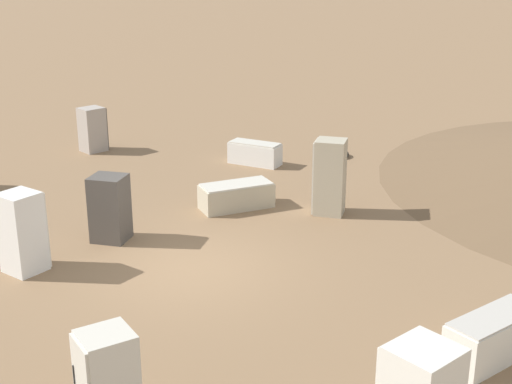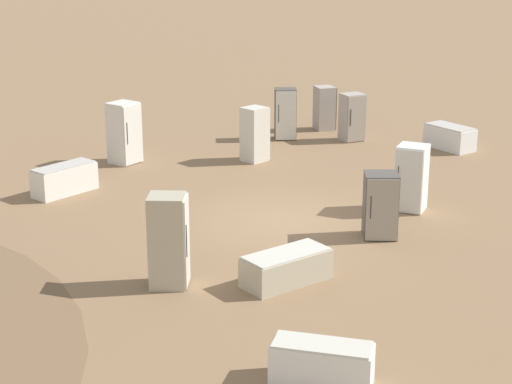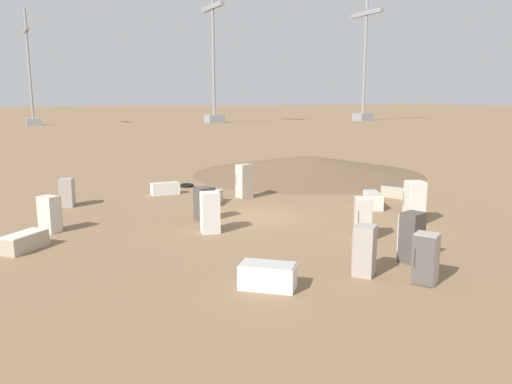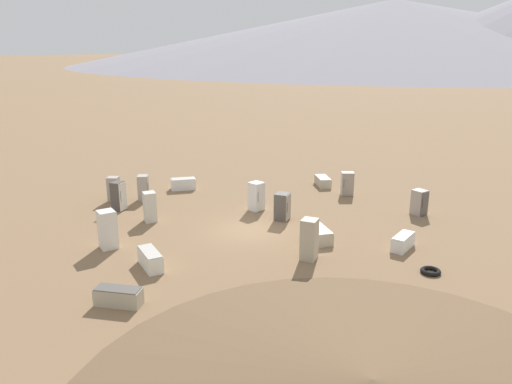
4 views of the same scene
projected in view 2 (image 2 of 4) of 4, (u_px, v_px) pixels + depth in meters
ground_plane at (286, 221)px, 21.15m from camera, size 1000.00×1000.00×0.00m
discarded_fridge_0 at (411, 178)px, 21.72m from camera, size 0.87×0.84×1.70m
discarded_fridge_1 at (255, 134)px, 26.27m from camera, size 0.94×0.91×1.68m
discarded_fridge_2 at (169, 241)px, 17.11m from camera, size 0.80×0.87×1.92m
discarded_fridge_3 at (286, 268)px, 17.43m from camera, size 1.93×1.81×0.66m
discarded_fridge_5 at (352, 117)px, 28.76m from camera, size 0.94×0.95×1.60m
discarded_fridge_7 at (124, 133)px, 26.02m from camera, size 1.02×1.03×1.88m
discarded_fridge_9 at (381, 205)px, 19.88m from camera, size 0.88×0.89×1.53m
discarded_fridge_10 at (65, 179)px, 23.21m from camera, size 1.90×1.43×0.79m
discarded_fridge_11 at (322, 363)px, 13.60m from camera, size 0.68×1.64×0.70m
discarded_fridge_12 at (450, 137)px, 27.84m from camera, size 1.68×1.74×0.76m
discarded_fridge_14 at (285, 114)px, 28.96m from camera, size 0.80×0.85×1.73m
discarded_fridge_15 at (325, 108)px, 30.34m from camera, size 0.90×0.90×1.54m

